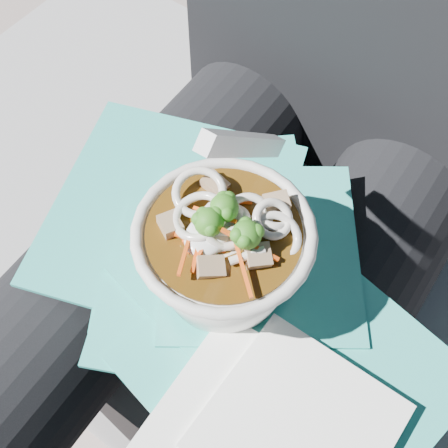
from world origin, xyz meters
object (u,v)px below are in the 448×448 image
Objects in this scene: lap at (198,317)px; plastic_bag at (217,269)px; stone_ledge at (266,315)px; udon_bowl at (225,248)px; person_body at (253,226)px.

plastic_bag is (0.01, 0.02, 0.08)m from lap.
stone_ledge is 2.08× the size of lap.
udon_bowl is (0.02, 0.01, 0.13)m from lap.
person_body reaches higher than udon_bowl.
stone_ledge is at bearing 90.00° from person_body.
plastic_bag reaches higher than lap.
lap is 0.49× the size of person_body.
plastic_bag is at bearing -85.26° from stone_ledge.
lap is 0.10m from person_body.
udon_bowl is at bearing 23.43° from lap.
plastic_bag is at bearing 56.58° from lap.
udon_bowl reaches higher than plastic_bag.
stone_ledge is 0.38m from plastic_bag.
person_body is (-0.00, -0.06, 0.31)m from stone_ledge.
person_body reaches higher than lap.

